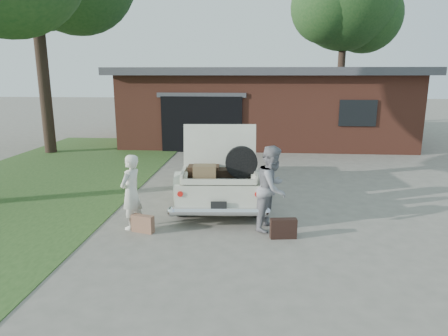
{
  "coord_description": "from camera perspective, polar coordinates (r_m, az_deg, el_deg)",
  "views": [
    {
      "loc": [
        0.68,
        -7.64,
        3.05
      ],
      "look_at": [
        0.0,
        0.6,
        1.1
      ],
      "focal_mm": 32.0,
      "sensor_mm": 36.0,
      "label": 1
    }
  ],
  "objects": [
    {
      "name": "house",
      "position": [
        19.16,
        5.7,
        9.1
      ],
      "size": [
        12.8,
        7.8,
        3.3
      ],
      "color": "brown",
      "rests_on": "ground"
    },
    {
      "name": "suitcase_right",
      "position": [
        7.74,
        8.48,
        -8.54
      ],
      "size": [
        0.52,
        0.22,
        0.39
      ],
      "primitive_type": "cube",
      "rotation": [
        0.0,
        0.0,
        0.13
      ],
      "color": "black",
      "rests_on": "ground"
    },
    {
      "name": "ground",
      "position": [
        8.25,
        -0.35,
        -8.42
      ],
      "size": [
        90.0,
        90.0,
        0.0
      ],
      "primitive_type": "plane",
      "color": "gray",
      "rests_on": "ground"
    },
    {
      "name": "woman_left",
      "position": [
        8.18,
        -13.13,
        -3.36
      ],
      "size": [
        0.51,
        0.64,
        1.51
      ],
      "primitive_type": "imported",
      "rotation": [
        0.0,
        0.0,
        -1.88
      ],
      "color": "silver",
      "rests_on": "ground"
    },
    {
      "name": "grass_strip",
      "position": [
        12.67,
        -24.65,
        -1.84
      ],
      "size": [
        6.0,
        16.0,
        0.02
      ],
      "primitive_type": "cube",
      "color": "#2D4C1E",
      "rests_on": "ground"
    },
    {
      "name": "woman_right",
      "position": [
        7.97,
        6.92,
        -2.85
      ],
      "size": [
        0.92,
        1.02,
        1.7
      ],
      "primitive_type": "imported",
      "rotation": [
        0.0,
        0.0,
        1.16
      ],
      "color": "gray",
      "rests_on": "ground"
    },
    {
      "name": "suitcase_left",
      "position": [
        8.1,
        -11.51,
        -7.8
      ],
      "size": [
        0.47,
        0.27,
        0.35
      ],
      "primitive_type": "cube",
      "rotation": [
        0.0,
        0.0,
        -0.29
      ],
      "color": "#93634B",
      "rests_on": "ground"
    },
    {
      "name": "sedan",
      "position": [
        10.16,
        -0.44,
        -0.05
      ],
      "size": [
        2.2,
        4.94,
        1.99
      ],
      "rotation": [
        0.0,
        0.0,
        0.07
      ],
      "color": "beige",
      "rests_on": "ground"
    },
    {
      "name": "tree_right",
      "position": [
        26.07,
        17.13,
        21.36
      ],
      "size": [
        6.71,
        5.83,
        10.18
      ],
      "color": "#38281E",
      "rests_on": "ground"
    }
  ]
}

